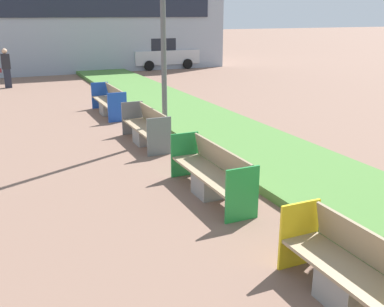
% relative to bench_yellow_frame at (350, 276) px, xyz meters
% --- Properties ---
extents(planter_grass_strip, '(2.80, 120.00, 0.18)m').
position_rel_bench_yellow_frame_xyz_m(planter_grass_strip, '(2.26, 4.97, -0.27)').
color(planter_grass_strip, '#4C7A38').
rests_on(planter_grass_strip, ground).
extents(building_backdrop, '(14.33, 8.47, 6.70)m').
position_rel_bench_yellow_frame_xyz_m(building_backdrop, '(3.06, 26.81, 2.99)').
color(building_backdrop, '#939EAD').
rests_on(building_backdrop, ground).
extents(bench_yellow_frame, '(0.65, 1.94, 0.94)m').
position_rel_bench_yellow_frame_xyz_m(bench_yellow_frame, '(0.00, 0.00, 0.00)').
color(bench_yellow_frame, gray).
rests_on(bench_yellow_frame, ground).
extents(bench_green_frame, '(0.65, 2.45, 0.94)m').
position_rel_bench_yellow_frame_xyz_m(bench_green_frame, '(0.01, 3.68, 0.01)').
color(bench_green_frame, gray).
rests_on(bench_green_frame, ground).
extents(bench_grey_frame, '(0.65, 2.25, 0.94)m').
position_rel_bench_yellow_frame_xyz_m(bench_grey_frame, '(0.00, 7.56, 0.01)').
color(bench_grey_frame, gray).
rests_on(bench_grey_frame, ground).
extents(bench_blue_frame, '(0.65, 2.43, 0.94)m').
position_rel_bench_yellow_frame_xyz_m(bench_blue_frame, '(0.01, 11.51, 0.01)').
color(bench_blue_frame, gray).
rests_on(bench_blue_frame, ground).
extents(pedestrian_walking, '(0.53, 0.24, 1.79)m').
position_rel_bench_yellow_frame_xyz_m(pedestrian_walking, '(-2.89, 19.05, 0.55)').
color(pedestrian_walking, '#232633').
rests_on(pedestrian_walking, ground).
extents(parked_car_distant, '(4.22, 2.00, 1.86)m').
position_rel_bench_yellow_frame_xyz_m(parked_car_distant, '(6.44, 23.40, 0.55)').
color(parked_car_distant, '#B7BABF').
rests_on(parked_car_distant, ground).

